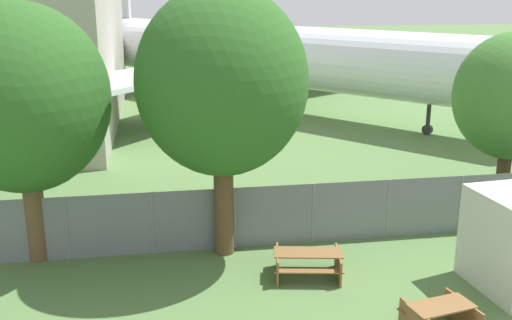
% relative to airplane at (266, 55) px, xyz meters
% --- Properties ---
extents(perimeter_fence, '(56.07, 0.07, 2.01)m').
position_rel_airplane_xyz_m(perimeter_fence, '(-2.55, -22.27, -2.64)').
color(perimeter_fence, gray).
rests_on(perimeter_fence, ground).
extents(airplane, '(31.04, 35.25, 11.46)m').
position_rel_airplane_xyz_m(airplane, '(0.00, 0.00, 0.00)').
color(airplane, white).
rests_on(airplane, ground).
extents(picnic_bench_near_cabin, '(2.16, 1.73, 0.76)m').
position_rel_airplane_xyz_m(picnic_bench_near_cabin, '(-3.28, -24.57, -3.16)').
color(picnic_bench_near_cabin, brown).
rests_on(picnic_bench_near_cabin, ground).
extents(picnic_bench_open_grass, '(1.77, 1.67, 0.76)m').
position_rel_airplane_xyz_m(picnic_bench_open_grass, '(-0.89, -27.97, -3.17)').
color(picnic_bench_open_grass, brown).
rests_on(picnic_bench_open_grass, ground).
extents(tree_near_hangar, '(4.94, 4.94, 7.68)m').
position_rel_airplane_xyz_m(tree_near_hangar, '(-11.09, -22.12, 1.30)').
color(tree_near_hangar, brown).
rests_on(tree_near_hangar, ground).
extents(tree_left_of_cabin, '(4.35, 4.35, 6.47)m').
position_rel_airplane_xyz_m(tree_left_of_cabin, '(5.80, -19.43, 0.42)').
color(tree_left_of_cabin, '#4C3823').
rests_on(tree_left_of_cabin, ground).
extents(tree_behind_benches, '(5.03, 5.03, 8.14)m').
position_rel_airplane_xyz_m(tree_behind_benches, '(-5.45, -22.56, 1.70)').
color(tree_behind_benches, brown).
rests_on(tree_behind_benches, ground).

